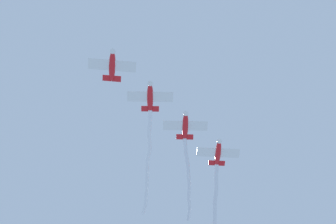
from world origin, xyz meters
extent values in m
ellipsoid|color=red|center=(2.92, -5.65, 72.38)|extent=(4.86, 3.33, 1.02)
sphere|color=white|center=(5.00, -4.48, 72.38)|extent=(1.18, 1.18, 0.87)
ellipsoid|color=black|center=(3.46, -5.34, 72.76)|extent=(1.42, 1.20, 0.55)
cube|color=white|center=(3.07, -5.56, 72.25)|extent=(5.04, 7.18, 0.14)
cube|color=red|center=(1.09, -6.67, 72.47)|extent=(2.22, 2.94, 0.11)
cube|color=white|center=(1.18, -6.62, 73.01)|extent=(1.06, 0.67, 1.41)
ellipsoid|color=red|center=(-4.33, -2.69, 72.63)|extent=(4.96, 3.05, 1.02)
sphere|color=white|center=(-2.17, -1.68, 72.63)|extent=(1.16, 1.16, 0.87)
ellipsoid|color=black|center=(-3.77, -2.43, 73.01)|extent=(1.42, 1.15, 0.55)
cube|color=white|center=(-4.18, -2.62, 72.50)|extent=(4.63, 7.30, 0.14)
cube|color=red|center=(-6.23, -3.58, 72.72)|extent=(2.07, 2.98, 0.11)
cube|color=white|center=(-6.14, -3.54, 73.26)|extent=(1.09, 0.61, 1.41)
cylinder|color=white|center=(-7.82, -4.36, 72.72)|extent=(2.82, 1.82, 1.00)
cylinder|color=white|center=(-10.11, -5.55, 73.13)|extent=(2.60, 1.74, 1.25)
cylinder|color=white|center=(-12.40, -6.61, 73.54)|extent=(2.76, 1.60, 0.99)
cylinder|color=white|center=(-14.64, -7.82, 73.90)|extent=(2.57, 2.01, 1.14)
cylinder|color=white|center=(-16.80, -9.12, 74.19)|extent=(2.60, 1.73, 0.88)
cylinder|color=white|center=(-19.13, -10.30, 74.50)|extent=(2.84, 1.83, 1.16)
cylinder|color=white|center=(-21.59, -11.55, 74.83)|extent=(2.84, 1.87, 0.91)
cylinder|color=white|center=(-24.09, -12.91, 75.17)|extent=(2.99, 2.02, 1.20)
cylinder|color=white|center=(-26.55, -14.46, 75.76)|extent=(2.92, 2.23, 1.45)
sphere|color=white|center=(-6.59, -3.75, 72.57)|extent=(0.67, 0.67, 0.67)
sphere|color=white|center=(-9.04, -4.97, 72.87)|extent=(0.67, 0.67, 0.67)
sphere|color=white|center=(-11.18, -6.12, 73.40)|extent=(0.67, 0.67, 0.67)
sphere|color=white|center=(-13.61, -7.10, 73.69)|extent=(0.67, 0.67, 0.67)
sphere|color=white|center=(-15.67, -8.55, 74.10)|extent=(0.67, 0.67, 0.67)
sphere|color=white|center=(-17.92, -9.68, 74.28)|extent=(0.67, 0.67, 0.67)
sphere|color=white|center=(-20.35, -10.92, 74.72)|extent=(0.67, 0.67, 0.67)
sphere|color=white|center=(-22.82, -12.19, 74.93)|extent=(0.67, 0.67, 0.67)
sphere|color=white|center=(-25.36, -13.62, 75.41)|extent=(0.67, 0.67, 0.67)
sphere|color=white|center=(-27.73, -15.30, 76.11)|extent=(0.67, 0.67, 0.67)
ellipsoid|color=red|center=(-11.58, 0.26, 72.88)|extent=(4.96, 3.06, 1.02)
sphere|color=white|center=(-9.42, 1.28, 72.88)|extent=(1.16, 1.16, 0.87)
ellipsoid|color=black|center=(-11.02, 0.53, 73.26)|extent=(1.42, 1.15, 0.55)
cube|color=white|center=(-11.43, 0.33, 72.75)|extent=(4.65, 7.30, 0.14)
cube|color=red|center=(-13.48, -0.64, 72.97)|extent=(2.08, 2.98, 0.11)
cube|color=white|center=(-13.39, -0.59, 73.51)|extent=(1.09, 0.61, 1.41)
cylinder|color=white|center=(-15.01, -1.20, 72.83)|extent=(2.55, 1.41, 0.66)
cylinder|color=white|center=(-17.49, -1.98, 72.95)|extent=(2.85, 1.39, 0.90)
cylinder|color=white|center=(-19.89, -2.75, 73.16)|extent=(2.48, 1.41, 0.87)
cylinder|color=white|center=(-22.13, -3.54, 73.27)|extent=(2.49, 1.42, 0.68)
cylinder|color=white|center=(-24.59, -4.55, 73.49)|extent=(3.03, 1.82, 1.12)
cylinder|color=white|center=(-27.23, -5.59, 73.79)|extent=(2.85, 1.49, 0.83)
cylinder|color=white|center=(-29.73, -6.70, 74.00)|extent=(2.79, 1.92, 0.95)
sphere|color=white|center=(-13.84, -0.81, 72.82)|extent=(0.66, 0.66, 0.66)
sphere|color=white|center=(-16.18, -1.60, 72.83)|extent=(0.66, 0.66, 0.66)
sphere|color=white|center=(-18.79, -2.35, 73.06)|extent=(0.66, 0.66, 0.66)
sphere|color=white|center=(-21.00, -3.14, 73.25)|extent=(0.66, 0.66, 0.66)
sphere|color=white|center=(-23.26, -3.94, 73.28)|extent=(0.66, 0.66, 0.66)
sphere|color=white|center=(-25.92, -5.16, 73.71)|extent=(0.66, 0.66, 0.66)
sphere|color=white|center=(-28.53, -6.03, 73.87)|extent=(0.66, 0.66, 0.66)
sphere|color=white|center=(-30.93, -7.38, 74.14)|extent=(0.66, 0.66, 0.66)
ellipsoid|color=red|center=(-18.83, 3.21, 73.13)|extent=(4.92, 3.18, 1.02)
sphere|color=white|center=(-16.71, 4.30, 73.13)|extent=(1.17, 1.17, 0.87)
ellipsoid|color=black|center=(-18.28, 3.50, 73.51)|extent=(1.42, 1.18, 0.55)
cube|color=white|center=(-18.68, 3.29, 73.00)|extent=(4.82, 7.25, 0.14)
cube|color=red|center=(-20.70, 2.26, 73.22)|extent=(2.14, 2.96, 0.11)
cube|color=white|center=(-20.61, 2.30, 73.76)|extent=(1.07, 0.64, 1.41)
cylinder|color=white|center=(-22.07, 1.63, 72.89)|extent=(2.43, 1.56, 1.15)
cylinder|color=white|center=(-24.38, 0.69, 72.70)|extent=(2.87, 1.68, 0.73)
cylinder|color=white|center=(-26.72, -0.38, 72.44)|extent=(2.58, 1.78, 1.30)
cylinder|color=white|center=(-28.91, -1.44, 72.00)|extent=(2.70, 1.64, 1.15)
cylinder|color=white|center=(-31.33, -2.42, 71.64)|extent=(2.89, 1.67, 1.09)
sphere|color=white|center=(-21.06, 2.08, 73.07)|extent=(0.73, 0.73, 0.73)
sphere|color=white|center=(-23.07, 1.19, 72.70)|extent=(0.73, 0.73, 0.73)
sphere|color=white|center=(-25.68, 0.18, 72.70)|extent=(0.73, 0.73, 0.73)
sphere|color=white|center=(-27.76, -0.95, 72.19)|extent=(0.73, 0.73, 0.73)
sphere|color=white|center=(-30.06, -1.92, 71.80)|extent=(0.73, 0.73, 0.73)
camera|label=1|loc=(23.97, 13.08, 7.12)|focal=49.49mm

